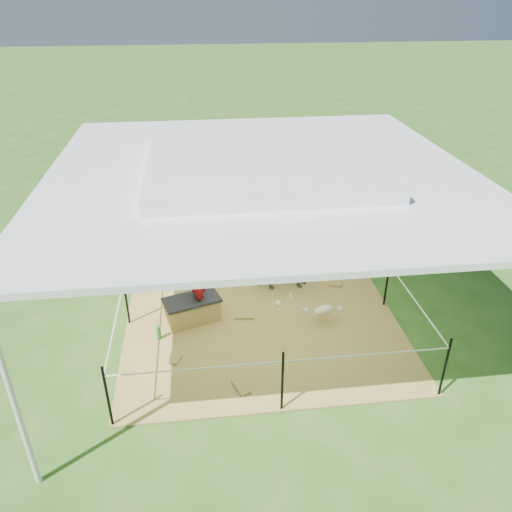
{
  "coord_description": "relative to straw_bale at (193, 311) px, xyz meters",
  "views": [
    {
      "loc": [
        -0.95,
        -7.13,
        5.11
      ],
      "look_at": [
        0.0,
        0.6,
        0.85
      ],
      "focal_mm": 35.0,
      "sensor_mm": 36.0,
      "label": 1
    }
  ],
  "objects": [
    {
      "name": "picnic_table_near",
      "position": [
        2.74,
        8.6,
        0.1
      ],
      "size": [
        1.58,
        1.15,
        0.65
      ],
      "primitive_type": "cube",
      "rotation": [
        0.0,
        0.0,
        -0.02
      ],
      "color": "#54331C",
      "rests_on": "ground"
    },
    {
      "name": "woman",
      "position": [
        0.1,
        -0.0,
        0.72
      ],
      "size": [
        0.36,
        0.44,
        1.05
      ],
      "primitive_type": "imported",
      "rotation": [
        0.0,
        0.0,
        -1.26
      ],
      "color": "#A20F13",
      "rests_on": "straw_bale"
    },
    {
      "name": "pony",
      "position": [
        1.79,
        0.8,
        0.31
      ],
      "size": [
        1.21,
        0.58,
        1.0
      ],
      "primitive_type": "imported",
      "rotation": [
        0.0,
        0.0,
        1.6
      ],
      "color": "#4B4B50",
      "rests_on": "hay_patch"
    },
    {
      "name": "straw_bale",
      "position": [
        0.0,
        0.0,
        0.0
      ],
      "size": [
        0.97,
        0.69,
        0.39
      ],
      "primitive_type": "cube",
      "rotation": [
        0.0,
        0.0,
        0.31
      ],
      "color": "#A5813C",
      "rests_on": "hay_patch"
    },
    {
      "name": "green_bottle",
      "position": [
        -0.55,
        -0.45,
        -0.07
      ],
      "size": [
        0.09,
        0.09,
        0.24
      ],
      "primitive_type": "cylinder",
      "rotation": [
        0.0,
        0.0,
        0.31
      ],
      "color": "#197124",
      "rests_on": "hay_patch"
    },
    {
      "name": "picnic_table_far",
      "position": [
        6.14,
        8.87,
        0.15
      ],
      "size": [
        1.93,
        1.49,
        0.75
      ],
      "primitive_type": "cube",
      "rotation": [
        0.0,
        0.0,
        0.1
      ],
      "color": "brown",
      "rests_on": "ground"
    },
    {
      "name": "pink_hat",
      "position": [
        1.79,
        0.8,
        0.88
      ],
      "size": [
        0.31,
        0.31,
        0.15
      ],
      "primitive_type": "cylinder",
      "color": "#F990C8",
      "rests_on": "pony"
    },
    {
      "name": "ground",
      "position": [
        1.17,
        0.06,
        -0.22
      ],
      "size": [
        90.0,
        90.0,
        0.0
      ],
      "primitive_type": "plane",
      "color": "#2D5919",
      "rests_on": "ground"
    },
    {
      "name": "canopy_tent",
      "position": [
        1.17,
        0.06,
        2.47
      ],
      "size": [
        6.3,
        6.3,
        2.9
      ],
      "color": "silver",
      "rests_on": "ground"
    },
    {
      "name": "dark_cloth",
      "position": [
        0.0,
        0.0,
        0.22
      ],
      "size": [
        1.04,
        0.75,
        0.05
      ],
      "primitive_type": "cube",
      "rotation": [
        0.0,
        0.0,
        0.31
      ],
      "color": "black",
      "rests_on": "straw_bale"
    },
    {
      "name": "hay_patch",
      "position": [
        1.17,
        0.06,
        -0.21
      ],
      "size": [
        4.6,
        4.6,
        0.03
      ],
      "primitive_type": "cube",
      "color": "brown",
      "rests_on": "ground"
    },
    {
      "name": "trash_barrel",
      "position": [
        4.41,
        6.34,
        0.25
      ],
      "size": [
        0.69,
        0.69,
        0.94
      ],
      "primitive_type": "cylinder",
      "rotation": [
        0.0,
        0.0,
        0.14
      ],
      "color": "blue",
      "rests_on": "ground"
    },
    {
      "name": "foal",
      "position": [
        2.2,
        -0.31,
        0.07
      ],
      "size": [
        1.08,
        0.84,
        0.53
      ],
      "primitive_type": null,
      "rotation": [
        0.0,
        0.0,
        0.37
      ],
      "color": "beige",
      "rests_on": "hay_patch"
    },
    {
      "name": "rope_fence",
      "position": [
        1.17,
        0.06,
        0.42
      ],
      "size": [
        4.54,
        4.54,
        1.0
      ],
      "color": "black",
      "rests_on": "ground"
    },
    {
      "name": "distant_person",
      "position": [
        3.95,
        8.19,
        0.39
      ],
      "size": [
        0.63,
        0.51,
        1.22
      ],
      "primitive_type": "imported",
      "rotation": [
        0.0,
        0.0,
        3.07
      ],
      "color": "blue",
      "rests_on": "ground"
    }
  ]
}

